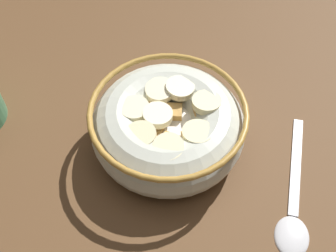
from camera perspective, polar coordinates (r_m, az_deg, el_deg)
name	(u,v)px	position (r cm, az deg, el deg)	size (l,w,h in cm)	color
ground_plane	(168,147)	(47.08, 0.00, -2.88)	(132.58, 132.58, 2.00)	brown
cereal_bowl	(168,125)	(43.65, -0.01, 0.10)	(15.95, 15.95, 5.99)	beige
spoon	(294,213)	(43.49, 16.43, -11.12)	(15.03, 9.68, 0.80)	silver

